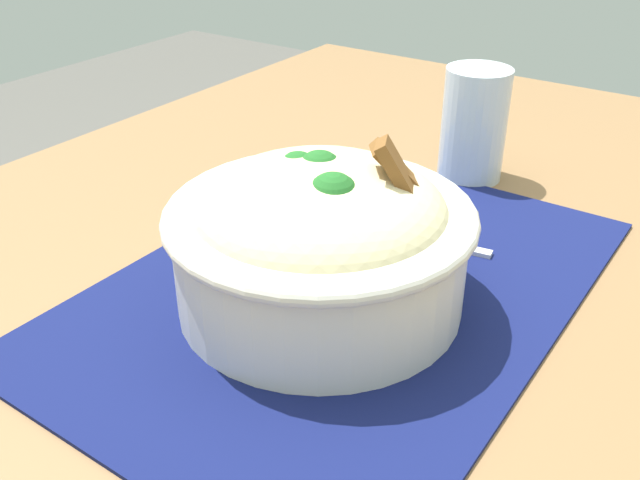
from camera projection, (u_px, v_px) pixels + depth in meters
table at (291, 390)px, 0.56m from camera, size 1.24×0.76×0.78m
placemat at (344, 285)px, 0.52m from camera, size 0.44×0.30×0.00m
bowl at (320, 236)px, 0.48m from camera, size 0.21×0.21×0.12m
fork at (406, 236)px, 0.58m from camera, size 0.03×0.13×0.00m
drinking_glass at (473, 131)px, 0.67m from camera, size 0.06×0.06×0.11m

